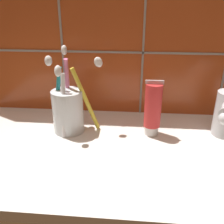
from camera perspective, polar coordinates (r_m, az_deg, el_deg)
sink_counter at (r=51.34cm, az=4.67°, el=-9.12°), size 78.36×36.24×2.00cm
tile_wall_backsplash at (r=61.55cm, az=5.69°, el=18.63°), size 88.36×1.72×46.48cm
toothbrush_cup at (r=55.51cm, az=-9.74°, el=0.84°), size 12.90×10.49×18.46cm
toothpaste_tube at (r=53.60cm, az=9.58°, el=0.72°), size 3.76×3.58×12.36cm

